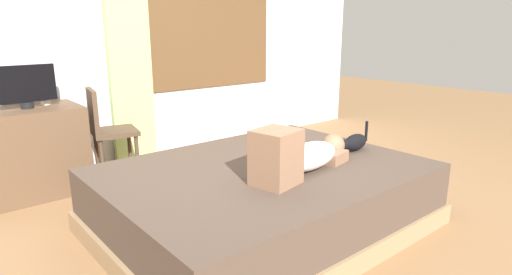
% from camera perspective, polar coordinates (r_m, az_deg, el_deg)
% --- Properties ---
extents(ground_plane, '(16.00, 16.00, 0.00)m').
position_cam_1_polar(ground_plane, '(3.04, 4.61, -12.31)').
color(ground_plane, olive).
extents(back_wall_with_window, '(6.40, 0.14, 2.90)m').
position_cam_1_polar(back_wall_with_window, '(4.62, -15.48, 14.99)').
color(back_wall_with_window, silver).
rests_on(back_wall_with_window, ground).
extents(bed, '(2.17, 1.65, 0.45)m').
position_cam_1_polar(bed, '(2.99, 0.99, -8.10)').
color(bed, '#997A56').
rests_on(bed, ground).
extents(person_lying, '(0.94, 0.42, 0.34)m').
position_cam_1_polar(person_lying, '(2.79, 6.14, -2.41)').
color(person_lying, silver).
rests_on(person_lying, bed).
extents(cat, '(0.36, 0.13, 0.21)m').
position_cam_1_polar(cat, '(3.34, 13.13, -0.67)').
color(cat, black).
rests_on(cat, bed).
extents(desk, '(0.90, 0.56, 0.74)m').
position_cam_1_polar(desk, '(3.98, -28.75, -1.85)').
color(desk, brown).
rests_on(desk, ground).
extents(tv_monitor, '(0.48, 0.10, 0.35)m').
position_cam_1_polar(tv_monitor, '(3.89, -28.87, 6.12)').
color(tv_monitor, black).
rests_on(tv_monitor, desk).
extents(cup, '(0.07, 0.07, 0.10)m').
position_cam_1_polar(cup, '(4.03, -26.65, 4.71)').
color(cup, white).
rests_on(cup, desk).
extents(chair_by_desk, '(0.45, 0.45, 0.86)m').
position_cam_1_polar(chair_by_desk, '(4.02, -19.64, 1.28)').
color(chair_by_desk, '#4C3828').
rests_on(chair_by_desk, ground).
extents(curtain_left, '(0.44, 0.06, 2.37)m').
position_cam_1_polar(curtain_left, '(4.44, -16.86, 11.57)').
color(curtain_left, '#ADCC75').
rests_on(curtain_left, ground).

